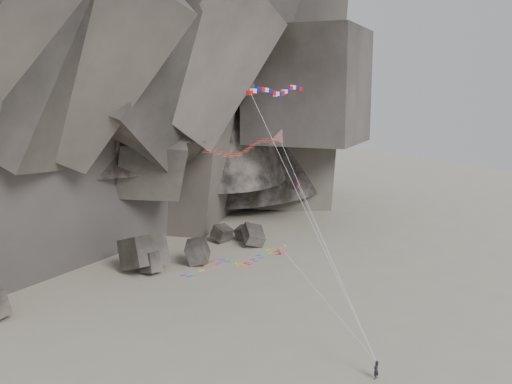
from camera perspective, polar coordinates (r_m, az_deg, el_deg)
ground at (r=62.94m, az=1.99°, el=-16.66°), size 260.00×260.00×0.00m
headland at (r=118.51m, az=-20.76°, el=17.09°), size 110.00×70.00×84.00m
boulder_field at (r=87.90m, az=-11.70°, el=-7.04°), size 55.34×14.50×6.60m
kite_flyer at (r=60.71m, az=11.92°, el=-16.88°), size 0.86×0.64×2.25m
delta_kite at (r=54.10m, az=-1.62°, el=4.44°), size 13.70×10.07×22.93m
banner_kite at (r=59.35m, az=2.13°, el=9.90°), size 9.90×13.98×26.86m
parafoil_kite at (r=59.38m, az=-2.54°, el=-6.99°), size 15.26×12.58×9.65m
pennant_kite at (r=61.97m, az=5.64°, el=-2.57°), size 0.55×12.33×16.09m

